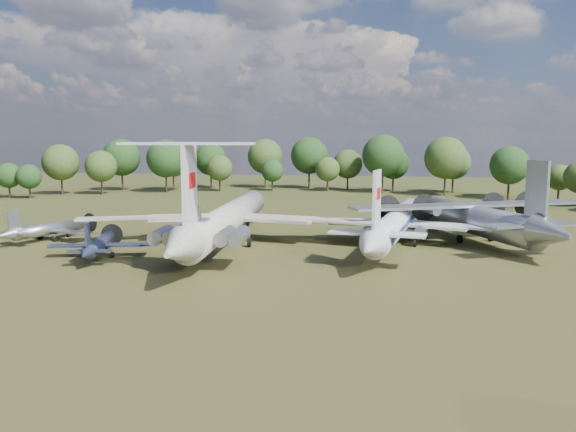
% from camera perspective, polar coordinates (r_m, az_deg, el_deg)
% --- Properties ---
extents(ground, '(300.00, 300.00, 0.00)m').
position_cam_1_polar(ground, '(77.79, -5.51, -3.09)').
color(ground, '#1D3612').
rests_on(ground, ground).
extents(il62_airliner, '(48.21, 60.46, 5.63)m').
position_cam_1_polar(il62_airliner, '(79.43, -6.05, -0.81)').
color(il62_airliner, silver).
rests_on(il62_airliner, ground).
extents(tu104_jet, '(42.44, 52.54, 4.78)m').
position_cam_1_polar(tu104_jet, '(80.06, 10.88, -1.15)').
color(tu104_jet, silver).
rests_on(tu104_jet, ground).
extents(an12_transport, '(49.66, 51.72, 5.30)m').
position_cam_1_polar(an12_transport, '(85.44, 18.19, -0.66)').
color(an12_transport, '#9B9EA3').
rests_on(an12_transport, ground).
extents(small_prop_west, '(16.59, 19.69, 2.48)m').
position_cam_1_polar(small_prop_west, '(73.93, -18.60, -3.07)').
color(small_prop_west, black).
rests_on(small_prop_west, ground).
extents(small_prop_northwest, '(17.43, 20.33, 2.52)m').
position_cam_1_polar(small_prop_northwest, '(88.87, -23.10, -1.49)').
color(small_prop_northwest, '#A0A2A7').
rests_on(small_prop_northwest, ground).
extents(person_on_il62, '(0.75, 0.63, 1.74)m').
position_cam_1_polar(person_on_il62, '(63.73, -9.04, 0.34)').
color(person_on_il62, olive).
rests_on(person_on_il62, il62_airliner).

